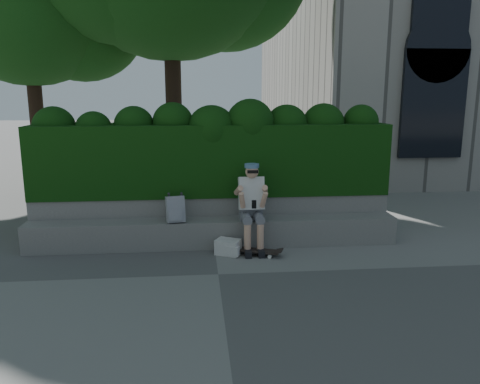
{
  "coord_description": "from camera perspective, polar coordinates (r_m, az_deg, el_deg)",
  "views": [
    {
      "loc": [
        -0.28,
        -6.1,
        2.45
      ],
      "look_at": [
        0.4,
        1.0,
        0.95
      ],
      "focal_mm": 35.0,
      "sensor_mm": 36.0,
      "label": 1
    }
  ],
  "objects": [
    {
      "name": "backpack_ground",
      "position": [
        7.32,
        -1.45,
        -6.71
      ],
      "size": [
        0.44,
        0.4,
        0.24
      ],
      "primitive_type": "cube",
      "rotation": [
        0.0,
        0.0,
        -0.48
      ],
      "color": "silver",
      "rests_on": "ground"
    },
    {
      "name": "hedge",
      "position": [
        8.13,
        -3.46,
        4.08
      ],
      "size": [
        6.0,
        1.0,
        1.2
      ],
      "primitive_type": "cube",
      "color": "black",
      "rests_on": "planter_wall"
    },
    {
      "name": "person",
      "position": [
        7.42,
        1.44,
        -1.36
      ],
      "size": [
        0.4,
        0.76,
        1.38
      ],
      "color": "slate",
      "rests_on": "ground"
    },
    {
      "name": "backpack_plaid",
      "position": [
        7.48,
        -7.88,
        -2.1
      ],
      "size": [
        0.31,
        0.21,
        0.42
      ],
      "primitive_type": "cube",
      "rotation": [
        0.0,
        0.0,
        0.21
      ],
      "color": "#AEADB2",
      "rests_on": "bench_ledge"
    },
    {
      "name": "ground",
      "position": [
        6.58,
        -2.67,
        -9.99
      ],
      "size": [
        80.0,
        80.0,
        0.0
      ],
      "primitive_type": "plane",
      "color": "slate",
      "rests_on": "ground"
    },
    {
      "name": "skateboard",
      "position": [
        7.3,
        1.54,
        -7.14
      ],
      "size": [
        0.85,
        0.5,
        0.09
      ],
      "rotation": [
        0.0,
        0.0,
        -0.37
      ],
      "color": "black",
      "rests_on": "ground"
    },
    {
      "name": "bench_ledge",
      "position": [
        7.69,
        -3.16,
        -4.97
      ],
      "size": [
        6.0,
        0.45,
        0.45
      ],
      "primitive_type": "cube",
      "color": "gray",
      "rests_on": "ground"
    },
    {
      "name": "planter_wall",
      "position": [
        8.1,
        -3.31,
        -2.98
      ],
      "size": [
        6.0,
        0.5,
        0.75
      ],
      "primitive_type": "cube",
      "color": "gray",
      "rests_on": "ground"
    }
  ]
}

